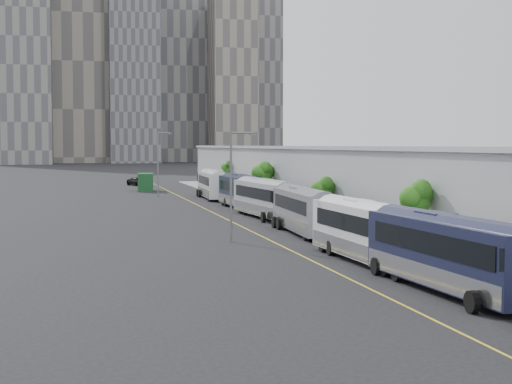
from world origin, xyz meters
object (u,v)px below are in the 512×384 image
object	(u,v)px
bus_2	(367,236)
bus_3	(304,214)
street_lamp_far	(159,160)
bus_6	(213,187)
bus_4	(265,201)
bus_1	(449,260)
bus_5	(243,194)
street_lamp_near	(234,178)
suv	(139,181)
shipping_container	(146,182)

from	to	relation	value
bus_2	bus_3	distance (m)	16.07
street_lamp_far	bus_6	bearing A→B (deg)	-40.47
bus_3	bus_4	xyz separation A→B (m)	(0.18, 14.45, 0.04)
bus_1	bus_3	xyz separation A→B (m)	(0.39, 26.38, -0.03)
bus_5	bus_6	distance (m)	16.86
bus_1	street_lamp_near	bearing A→B (deg)	102.71
bus_1	bus_5	size ratio (longest dim) A/B	1.00
bus_4	bus_3	bearing A→B (deg)	-95.38
bus_3	bus_5	distance (m)	26.05
bus_2	suv	size ratio (longest dim) A/B	2.41
suv	bus_6	bearing A→B (deg)	-100.71
bus_5	shipping_container	world-z (taller)	bus_5
bus_5	street_lamp_near	distance (m)	31.29
bus_4	suv	size ratio (longest dim) A/B	2.47
bus_6	street_lamp_far	world-z (taller)	street_lamp_far
bus_1	bus_4	bearing A→B (deg)	85.76
street_lamp_near	shipping_container	distance (m)	66.89
bus_4	street_lamp_far	xyz separation A→B (m)	(-6.96, 34.17, 3.61)
street_lamp_far	bus_5	bearing A→B (deg)	-72.42
bus_4	bus_6	world-z (taller)	bus_6
bus_1	street_lamp_near	size ratio (longest dim) A/B	1.61
bus_5	bus_4	bearing A→B (deg)	-92.78
bus_2	street_lamp_far	bearing A→B (deg)	93.32
bus_6	street_lamp_near	size ratio (longest dim) A/B	1.62
bus_2	suv	xyz separation A→B (m)	(-6.47, 96.03, -0.85)
bus_6	shipping_container	bearing A→B (deg)	113.07
bus_5	bus_6	bearing A→B (deg)	89.68
shipping_container	suv	distance (m)	17.42
bus_1	shipping_container	size ratio (longest dim) A/B	2.51
bus_6	suv	xyz separation A→B (m)	(-7.08, 37.07, -0.89)
bus_1	suv	distance (m)	106.57
bus_3	bus_2	bearing A→B (deg)	-89.75
bus_4	street_lamp_far	bearing A→B (deg)	96.86
bus_2	bus_6	size ratio (longest dim) A/B	0.98
bus_5	street_lamp_near	size ratio (longest dim) A/B	1.61
bus_2	street_lamp_far	xyz separation A→B (m)	(-6.08, 64.67, 3.65)
bus_3	street_lamp_far	bearing A→B (deg)	100.69
street_lamp_near	street_lamp_far	distance (m)	52.85
bus_6	shipping_container	xyz separation A→B (m)	(-7.39, 19.66, -0.23)
bus_2	shipping_container	bearing A→B (deg)	92.88
bus_4	shipping_container	xyz separation A→B (m)	(-7.66, 48.12, -0.22)
shipping_container	bus_6	bearing A→B (deg)	-63.90
street_lamp_far	shipping_container	xyz separation A→B (m)	(-0.70, 13.95, -3.84)
street_lamp_far	suv	distance (m)	31.68
bus_2	bus_4	distance (m)	30.52
bus_1	bus_4	xyz separation A→B (m)	(0.57, 40.83, 0.01)
shipping_container	suv	xyz separation A→B (m)	(0.31, 17.41, -0.66)
bus_4	bus_5	distance (m)	11.61
shipping_container	suv	bearing A→B (deg)	94.47
suv	shipping_container	bearing A→B (deg)	-112.54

